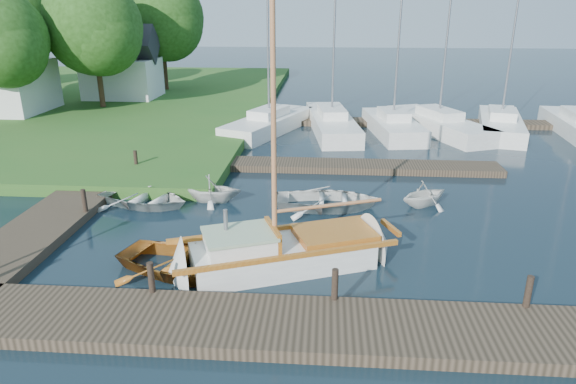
# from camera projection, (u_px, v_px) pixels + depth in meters

# --- Properties ---
(ground) EXTENTS (160.00, 160.00, 0.00)m
(ground) POSITION_uv_depth(u_px,v_px,m) (288.00, 225.00, 17.30)
(ground) COLOR black
(ground) RESTS_ON ground
(near_dock) EXTENTS (18.00, 2.20, 0.30)m
(near_dock) POSITION_uv_depth(u_px,v_px,m) (268.00, 325.00, 11.62)
(near_dock) COLOR #2D251A
(near_dock) RESTS_ON ground
(left_dock) EXTENTS (2.20, 18.00, 0.30)m
(left_dock) POSITION_uv_depth(u_px,v_px,m) (84.00, 195.00, 19.68)
(left_dock) COLOR #2D251A
(left_dock) RESTS_ON ground
(far_dock) EXTENTS (14.00, 1.60, 0.30)m
(far_dock) POSITION_uv_depth(u_px,v_px,m) (343.00, 166.00, 23.20)
(far_dock) COLOR #2D251A
(far_dock) RESTS_ON ground
(pontoon) EXTENTS (30.00, 1.60, 0.30)m
(pontoon) POSITION_uv_depth(u_px,v_px,m) (469.00, 124.00, 31.54)
(pontoon) COLOR #2D251A
(pontoon) RESTS_ON ground
(mooring_post_1) EXTENTS (0.16, 0.16, 0.80)m
(mooring_post_1) POSITION_uv_depth(u_px,v_px,m) (151.00, 277.00, 12.58)
(mooring_post_1) COLOR black
(mooring_post_1) RESTS_ON near_dock
(mooring_post_2) EXTENTS (0.16, 0.16, 0.80)m
(mooring_post_2) POSITION_uv_depth(u_px,v_px,m) (335.00, 284.00, 12.27)
(mooring_post_2) COLOR black
(mooring_post_2) RESTS_ON near_dock
(mooring_post_3) EXTENTS (0.16, 0.16, 0.80)m
(mooring_post_3) POSITION_uv_depth(u_px,v_px,m) (528.00, 292.00, 11.95)
(mooring_post_3) COLOR black
(mooring_post_3) RESTS_ON near_dock
(mooring_post_4) EXTENTS (0.16, 0.16, 0.80)m
(mooring_post_4) POSITION_uv_depth(u_px,v_px,m) (84.00, 201.00, 17.55)
(mooring_post_4) COLOR black
(mooring_post_4) RESTS_ON left_dock
(mooring_post_5) EXTENTS (0.16, 0.16, 0.80)m
(mooring_post_5) POSITION_uv_depth(u_px,v_px,m) (136.00, 160.00, 22.23)
(mooring_post_5) COLOR black
(mooring_post_5) RESTS_ON left_dock
(sailboat) EXTENTS (7.37, 4.43, 9.83)m
(sailboat) POSITION_uv_depth(u_px,v_px,m) (287.00, 254.00, 14.55)
(sailboat) COLOR silver
(sailboat) RESTS_ON ground
(dinghy) EXTENTS (4.63, 3.90, 0.82)m
(dinghy) POSITION_uv_depth(u_px,v_px,m) (185.00, 259.00, 14.12)
(dinghy) COLOR #843B0C
(dinghy) RESTS_ON ground
(tender_a) EXTENTS (4.03, 3.34, 0.72)m
(tender_a) POSITION_uv_depth(u_px,v_px,m) (144.00, 196.00, 18.97)
(tender_a) COLOR silver
(tender_a) RESTS_ON ground
(tender_b) EXTENTS (2.21, 1.92, 1.14)m
(tender_b) POSITION_uv_depth(u_px,v_px,m) (212.00, 187.00, 19.25)
(tender_b) COLOR silver
(tender_b) RESTS_ON ground
(tender_c) EXTENTS (3.88, 2.83, 0.78)m
(tender_c) POSITION_uv_depth(u_px,v_px,m) (328.00, 198.00, 18.69)
(tender_c) COLOR silver
(tender_c) RESTS_ON ground
(tender_d) EXTENTS (2.64, 2.56, 1.06)m
(tender_d) POSITION_uv_depth(u_px,v_px,m) (425.00, 192.00, 18.87)
(tender_d) COLOR silver
(tender_d) RESTS_ON ground
(marina_boat_0) EXTENTS (4.99, 8.12, 11.94)m
(marina_boat_0) POSITION_uv_depth(u_px,v_px,m) (269.00, 122.00, 30.03)
(marina_boat_0) COLOR silver
(marina_boat_0) RESTS_ON ground
(marina_boat_1) EXTENTS (3.35, 9.33, 10.55)m
(marina_boat_1) POSITION_uv_depth(u_px,v_px,m) (332.00, 121.00, 30.27)
(marina_boat_1) COLOR silver
(marina_boat_1) RESTS_ON ground
(marina_boat_2) EXTENTS (3.14, 7.15, 11.65)m
(marina_boat_2) POSITION_uv_depth(u_px,v_px,m) (393.00, 124.00, 29.46)
(marina_boat_2) COLOR silver
(marina_boat_2) RESTS_ON ground
(marina_boat_3) EXTENTS (5.24, 8.60, 12.58)m
(marina_boat_3) POSITION_uv_depth(u_px,v_px,m) (438.00, 123.00, 29.85)
(marina_boat_3) COLOR silver
(marina_boat_3) RESTS_ON ground
(marina_boat_4) EXTENTS (3.99, 8.05, 11.67)m
(marina_boat_4) POSITION_uv_depth(u_px,v_px,m) (501.00, 123.00, 29.75)
(marina_boat_4) COLOR silver
(marina_boat_4) RESTS_ON ground
(house_c) EXTENTS (5.25, 4.00, 5.28)m
(house_c) POSITION_uv_depth(u_px,v_px,m) (122.00, 69.00, 38.02)
(house_c) COLOR white
(house_c) RESTS_ON shore
(tree_3) EXTENTS (6.41, 6.38, 8.74)m
(tree_3) POSITION_uv_depth(u_px,v_px,m) (93.00, 25.00, 33.21)
(tree_3) COLOR #332114
(tree_3) RESTS_ON shore
(tree_4) EXTENTS (7.01, 7.01, 9.66)m
(tree_4) POSITION_uv_depth(u_px,v_px,m) (10.00, 15.00, 37.33)
(tree_4) COLOR #332114
(tree_4) RESTS_ON shore
(tree_7) EXTENTS (6.83, 6.83, 9.38)m
(tree_7) POSITION_uv_depth(u_px,v_px,m) (161.00, 16.00, 40.44)
(tree_7) COLOR #332114
(tree_7) RESTS_ON shore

